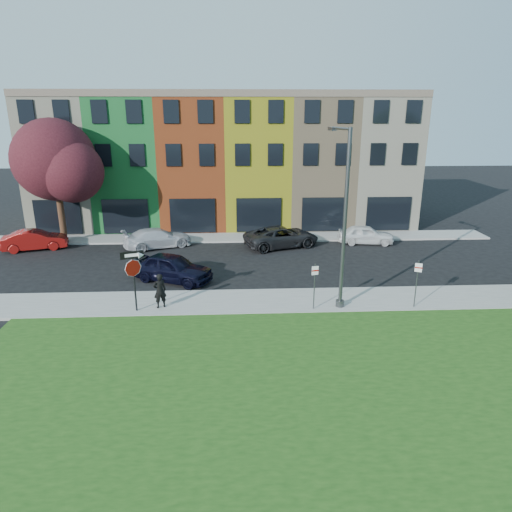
{
  "coord_description": "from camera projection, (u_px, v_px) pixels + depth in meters",
  "views": [
    {
      "loc": [
        -1.85,
        -17.76,
        9.06
      ],
      "look_at": [
        -0.8,
        4.0,
        2.11
      ],
      "focal_mm": 32.0,
      "sensor_mm": 36.0,
      "label": 1
    }
  ],
  "objects": [
    {
      "name": "sedan_near",
      "position": [
        172.0,
        268.0,
        25.21
      ],
      "size": [
        5.34,
        5.98,
        1.56
      ],
      "primitive_type": "imported",
      "rotation": [
        0.0,
        0.0,
        1.14
      ],
      "color": "black",
      "rests_on": "ground"
    },
    {
      "name": "parked_car_red",
      "position": [
        35.0,
        240.0,
        30.95
      ],
      "size": [
        3.65,
        4.92,
        1.37
      ],
      "primitive_type": "imported",
      "rotation": [
        0.0,
        0.0,
        1.85
      ],
      "color": "maroon",
      "rests_on": "ground"
    },
    {
      "name": "parked_car_white",
      "position": [
        366.0,
        234.0,
        32.4
      ],
      "size": [
        2.48,
        4.26,
        1.33
      ],
      "primitive_type": "imported",
      "rotation": [
        0.0,
        0.0,
        1.45
      ],
      "color": "white",
      "rests_on": "ground"
    },
    {
      "name": "parked_car_dark",
      "position": [
        282.0,
        237.0,
        31.63
      ],
      "size": [
        5.59,
        6.68,
        1.45
      ],
      "primitive_type": "imported",
      "rotation": [
        0.0,
        0.0,
        1.9
      ],
      "color": "black",
      "rests_on": "ground"
    },
    {
      "name": "rowhouse_block",
      "position": [
        226.0,
        162.0,
        38.26
      ],
      "size": [
        30.0,
        10.12,
        10.0
      ],
      "color": "#BBB69B",
      "rests_on": "ground"
    },
    {
      "name": "ground",
      "position": [
        279.0,
        330.0,
        19.74
      ],
      "size": [
        120.0,
        120.0,
        0.0
      ],
      "primitive_type": "plane",
      "color": "black",
      "rests_on": "ground"
    },
    {
      "name": "parking_sign_a",
      "position": [
        315.0,
        281.0,
        21.16
      ],
      "size": [
        0.32,
        0.11,
        2.23
      ],
      "rotation": [
        0.0,
        0.0,
        0.2
      ],
      "color": "#434648",
      "rests_on": "sidewalk_near"
    },
    {
      "name": "tree_purple",
      "position": [
        56.0,
        162.0,
        31.1
      ],
      "size": [
        6.66,
        5.82,
        8.53
      ],
      "color": "black",
      "rests_on": "sidewalk_far"
    },
    {
      "name": "street_lamp",
      "position": [
        343.0,
        220.0,
        20.77
      ],
      "size": [
        0.71,
        2.56,
        8.29
      ],
      "rotation": [
        0.0,
        0.0,
        0.16
      ],
      "color": "#434648",
      "rests_on": "sidewalk_near"
    },
    {
      "name": "sidewalk_near",
      "position": [
        313.0,
        300.0,
        22.66
      ],
      "size": [
        40.0,
        3.0,
        0.12
      ],
      "primitive_type": "cube",
      "color": "gray",
      "rests_on": "ground"
    },
    {
      "name": "man",
      "position": [
        160.0,
        291.0,
        21.48
      ],
      "size": [
        0.92,
        0.87,
        1.69
      ],
      "primitive_type": "imported",
      "rotation": [
        0.0,
        0.0,
        3.56
      ],
      "color": "black",
      "rests_on": "sidewalk_near"
    },
    {
      "name": "parking_sign_b",
      "position": [
        417.0,
        279.0,
        21.37
      ],
      "size": [
        0.3,
        0.16,
        2.3
      ],
      "rotation": [
        0.0,
        0.0,
        -0.42
      ],
      "color": "#434648",
      "rests_on": "sidewalk_near"
    },
    {
      "name": "sidewalk_far",
      "position": [
        219.0,
        238.0,
        33.85
      ],
      "size": [
        40.0,
        2.4,
        0.12
      ],
      "primitive_type": "cube",
      "color": "gray",
      "rests_on": "ground"
    },
    {
      "name": "parked_car_silver",
      "position": [
        158.0,
        238.0,
        31.48
      ],
      "size": [
        5.22,
        6.0,
        1.35
      ],
      "primitive_type": "imported",
      "rotation": [
        0.0,
        0.0,
        1.97
      ],
      "color": "silver",
      "rests_on": "ground"
    },
    {
      "name": "stop_sign",
      "position": [
        133.0,
        269.0,
        20.74
      ],
      "size": [
        1.01,
        0.38,
        2.9
      ],
      "rotation": [
        0.0,
        0.0,
        0.33
      ],
      "color": "black",
      "rests_on": "sidewalk_near"
    }
  ]
}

